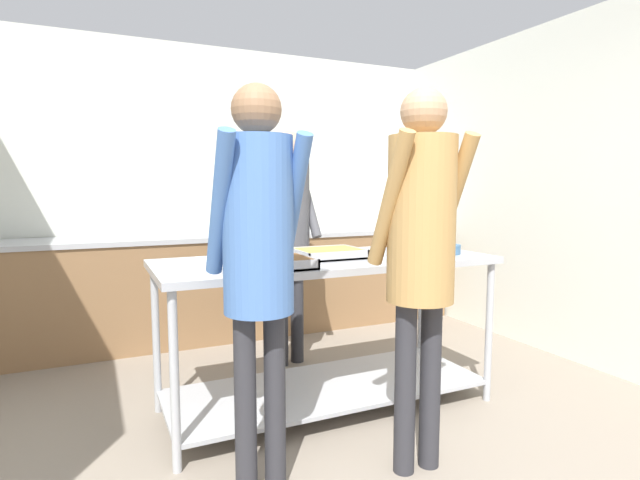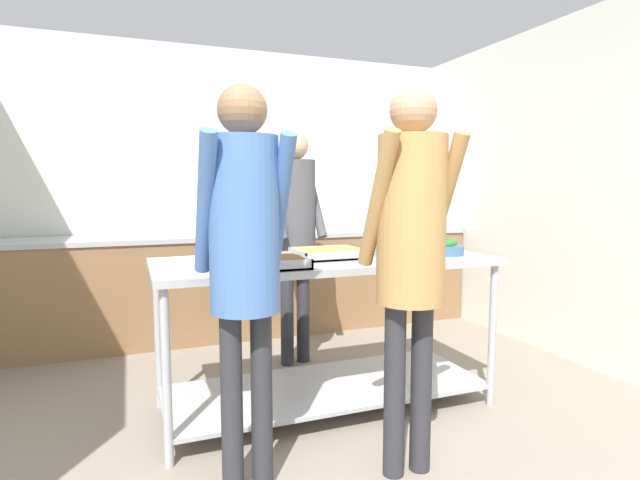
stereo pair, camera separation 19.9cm
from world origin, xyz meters
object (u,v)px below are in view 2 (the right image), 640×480
sauce_pan (394,250)px  guest_serving_right (411,236)px  serving_tray_vegetables (268,263)px  broccoli_bowl (447,249)px  guest_serving_left (244,241)px  plate_stack (202,265)px  cook_behind_counter (295,220)px  serving_tray_roast (327,254)px  water_bottle (242,218)px

sauce_pan → guest_serving_right: (-0.35, -0.76, 0.17)m
serving_tray_vegetables → broccoli_bowl: broccoli_bowl is taller
sauce_pan → guest_serving_left: size_ratio=0.21×
plate_stack → cook_behind_counter: 1.32m
plate_stack → serving_tray_roast: bearing=17.4°
broccoli_bowl → cook_behind_counter: bearing=127.5°
serving_tray_roast → guest_serving_left: size_ratio=0.22×
sauce_pan → broccoli_bowl: bearing=-14.8°
serving_tray_roast → serving_tray_vegetables: bearing=-152.3°
serving_tray_roast → water_bottle: water_bottle is taller
serving_tray_vegetables → serving_tray_roast: size_ratio=1.01×
serving_tray_roast → cook_behind_counter: bearing=86.5°
guest_serving_left → water_bottle: bearing=78.1°
serving_tray_roast → guest_serving_right: size_ratio=0.22×
serving_tray_vegetables → broccoli_bowl: size_ratio=1.87×
guest_serving_left → water_bottle: guest_serving_left is taller
serving_tray_vegetables → guest_serving_right: guest_serving_right is taller
serving_tray_roast → guest_serving_left: 0.96m
water_bottle → serving_tray_vegetables: bearing=-98.5°
broccoli_bowl → guest_serving_left: (-1.41, -0.53, 0.16)m
serving_tray_vegetables → sauce_pan: bearing=11.2°
guest_serving_right → water_bottle: (-0.21, 2.63, -0.06)m
serving_tray_vegetables → guest_serving_right: (0.51, -0.60, 0.18)m
plate_stack → serving_tray_vegetables: plate_stack is taller
serving_tray_roast → guest_serving_right: (0.08, -0.82, 0.18)m
serving_tray_roast → cook_behind_counter: 0.79m
serving_tray_vegetables → sauce_pan: sauce_pan is taller
guest_serving_right → cook_behind_counter: (-0.03, 1.60, -0.02)m
serving_tray_roast → guest_serving_right: bearing=-84.6°
cook_behind_counter → plate_stack: bearing=-129.0°
plate_stack → serving_tray_roast: 0.82m
cook_behind_counter → water_bottle: (-0.18, 1.03, -0.04)m
serving_tray_vegetables → cook_behind_counter: size_ratio=0.23×
serving_tray_roast → sauce_pan: (0.42, -0.06, 0.01)m
sauce_pan → serving_tray_vegetables: bearing=-168.8°
sauce_pan → broccoli_bowl: broccoli_bowl is taller
cook_behind_counter → water_bottle: cook_behind_counter is taller
plate_stack → water_bottle: 2.16m
guest_serving_left → cook_behind_counter: size_ratio=1.01×
plate_stack → guest_serving_left: 0.48m
serving_tray_vegetables → guest_serving_right: size_ratio=0.22×
sauce_pan → cook_behind_counter: 0.93m
plate_stack → serving_tray_vegetables: (0.35, 0.02, -0.01)m
guest_serving_left → guest_serving_right: size_ratio=0.99×
plate_stack → guest_serving_left: bearing=-73.8°
sauce_pan → guest_serving_left: (-1.08, -0.62, 0.16)m
sauce_pan → water_bottle: size_ratio=1.30×
serving_tray_vegetables → cook_behind_counter: (0.48, 1.00, 0.16)m
serving_tray_roast → water_bottle: bearing=94.1°
sauce_pan → water_bottle: bearing=106.5°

